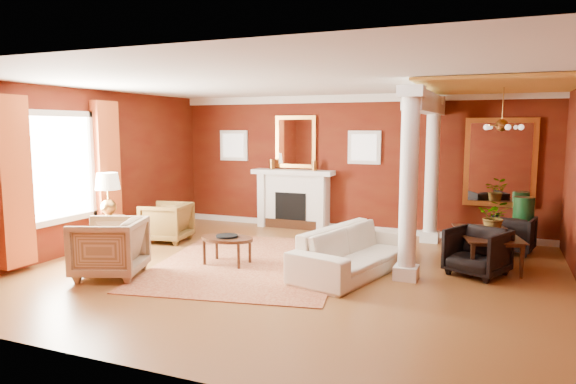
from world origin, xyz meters
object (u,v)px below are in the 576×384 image
at_px(armchair_stripe, 109,245).
at_px(coffee_table, 227,240).
at_px(side_table, 108,200).
at_px(sofa, 355,243).
at_px(dining_table, 488,240).
at_px(armchair_leopard, 166,220).

bearing_deg(armchair_stripe, coffee_table, 113.66).
xyz_separation_m(coffee_table, side_table, (-2.22, -0.20, 0.55)).
xyz_separation_m(sofa, armchair_stripe, (-3.34, -1.58, 0.02)).
xyz_separation_m(armchair_stripe, coffee_table, (1.29, 1.26, -0.08)).
bearing_deg(sofa, side_table, 111.56).
bearing_deg(sofa, armchair_stripe, 129.94).
bearing_deg(dining_table, coffee_table, 97.42).
xyz_separation_m(armchair_leopard, dining_table, (5.84, 0.50, 0.00)).
distance_m(armchair_stripe, side_table, 1.49).
bearing_deg(coffee_table, dining_table, 21.53).
bearing_deg(side_table, dining_table, 15.89).
distance_m(coffee_table, side_table, 2.30).
bearing_deg(dining_table, armchair_stripe, 104.20).
height_order(armchair_stripe, coffee_table, armchair_stripe).
relative_size(armchair_stripe, coffee_table, 1.08).
xyz_separation_m(sofa, side_table, (-4.27, -0.52, 0.49)).
bearing_deg(coffee_table, armchair_leopard, 151.59).
relative_size(armchair_stripe, side_table, 0.67).
bearing_deg(armchair_leopard, sofa, 70.43).
xyz_separation_m(side_table, dining_table, (6.14, 1.75, -0.54)).
height_order(armchair_stripe, side_table, side_table).
bearing_deg(coffee_table, sofa, 8.86).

